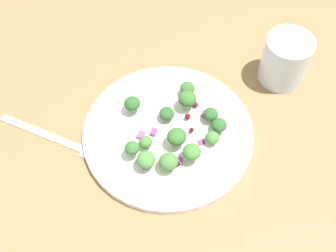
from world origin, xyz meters
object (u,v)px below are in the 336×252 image
at_px(broccoli_floret_0, 132,104).
at_px(fork, 58,139).
at_px(water_glass, 285,60).
at_px(broccoli_floret_2, 167,114).
at_px(broccoli_floret_1, 146,160).
at_px(plate, 168,132).

distance_m(broccoli_floret_0, fork, 0.13).
bearing_deg(water_glass, broccoli_floret_0, 99.39).
relative_size(broccoli_floret_0, broccoli_floret_2, 1.08).
height_order(broccoli_floret_0, broccoli_floret_1, same).
distance_m(broccoli_floret_2, water_glass, 0.22).
bearing_deg(broccoli_floret_0, fork, 102.72).
bearing_deg(fork, water_glass, -79.53).
bearing_deg(broccoli_floret_1, water_glass, -60.05).
height_order(broccoli_floret_1, water_glass, water_glass).
relative_size(broccoli_floret_0, water_glass, 0.31).
height_order(broccoli_floret_1, broccoli_floret_2, broccoli_floret_1).
height_order(plate, broccoli_floret_2, broccoli_floret_2).
bearing_deg(broccoli_floret_1, broccoli_floret_0, 4.83).
xyz_separation_m(plate, broccoli_floret_1, (-0.06, 0.04, 0.02)).
distance_m(broccoli_floret_0, broccoli_floret_2, 0.06).
bearing_deg(water_glass, broccoli_floret_2, 107.63).
relative_size(plate, fork, 1.61).
bearing_deg(plate, water_glass, -67.04).
relative_size(plate, broccoli_floret_2, 10.95).
relative_size(broccoli_floret_2, water_glass, 0.29).
bearing_deg(broccoli_floret_2, broccoli_floret_1, 151.49).
bearing_deg(broccoli_floret_2, fork, 91.44).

